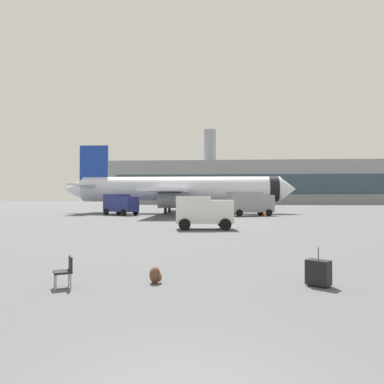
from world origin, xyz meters
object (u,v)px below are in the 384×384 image
cargo_van (204,211)px  rolling_suitcase (318,272)px  service_truck (121,204)px  airplane_at_gate (179,189)px  gate_chair (66,270)px  safety_cone_mid (231,221)px  traveller_backpack (155,275)px  safety_cone_near (265,213)px  safety_cone_far (190,209)px  fuel_truck (250,203)px

cargo_van → rolling_suitcase: size_ratio=4.12×
service_truck → rolling_suitcase: (16.36, -38.99, -1.22)m
airplane_at_gate → gate_chair: bearing=-87.7°
safety_cone_mid → rolling_suitcase: rolling_suitcase is taller
airplane_at_gate → traveller_backpack: (4.22, -45.00, -3.42)m
airplane_at_gate → safety_cone_near: size_ratio=44.84×
safety_cone_mid → traveller_backpack: 24.08m
rolling_suitcase → gate_chair: 7.15m
gate_chair → safety_cone_far: bearing=90.7°
safety_cone_far → traveller_backpack: size_ratio=1.68×
rolling_suitcase → gate_chair: size_ratio=1.28×
safety_cone_near → gate_chair: (-10.38, -38.83, 0.11)m
service_truck → safety_cone_near: service_truck is taller
rolling_suitcase → fuel_truck: bearing=88.1°
airplane_at_gate → service_truck: bearing=-141.0°
fuel_truck → cargo_van: bearing=-104.4°
airplane_at_gate → safety_cone_near: bearing=-29.5°
service_truck → cargo_van: (12.35, -21.00, -0.16)m
safety_cone_near → gate_chair: bearing=-105.0°
rolling_suitcase → gate_chair: bearing=-174.5°
airplane_at_gate → fuel_truck: airplane_at_gate is taller
gate_chair → service_truck: bearing=103.1°
airplane_at_gate → cargo_van: bearing=-79.7°
gate_chair → rolling_suitcase: bearing=5.5°
cargo_van → safety_cone_far: cargo_van is taller
service_truck → fuel_truck: bearing=-0.8°
safety_cone_mid → gate_chair: (-5.43, -24.60, 0.20)m
service_truck → safety_cone_near: size_ratio=6.60×
safety_cone_near → safety_cone_mid: bearing=-109.2°
cargo_van → rolling_suitcase: bearing=-77.4°
service_truck → safety_cone_mid: size_ratio=8.67×
fuel_truck → safety_cone_mid: fuel_truck is taller
cargo_van → safety_cone_mid: size_ratio=7.49×
safety_cone_mid → safety_cone_far: bearing=102.2°
safety_cone_far → fuel_truck: bearing=-55.5°
safety_cone_mid → fuel_truck: bearing=78.6°
safety_cone_mid → airplane_at_gate: bearing=108.9°
safety_cone_near → rolling_suitcase: size_ratio=0.72×
rolling_suitcase → traveller_backpack: bearing=179.7°
cargo_van → safety_cone_mid: 6.47m
service_truck → gate_chair: service_truck is taller
safety_cone_far → rolling_suitcase: bearing=-81.5°
cargo_van → service_truck: bearing=120.5°
service_truck → rolling_suitcase: size_ratio=4.77×
fuel_truck → airplane_at_gate: bearing=148.4°
safety_cone_mid → safety_cone_near: bearing=70.8°
safety_cone_mid → safety_cone_far: size_ratio=0.75×
airplane_at_gate → safety_cone_far: airplane_at_gate is taller
service_truck → fuel_truck: size_ratio=0.81×
airplane_at_gate → traveller_backpack: 45.33m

